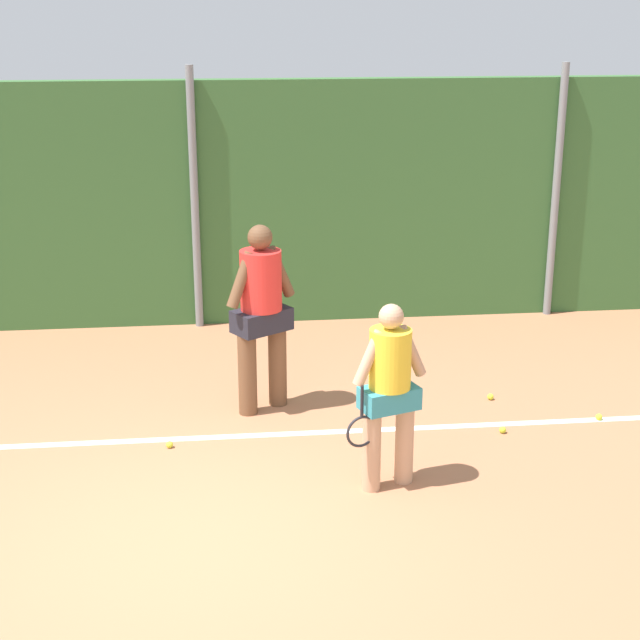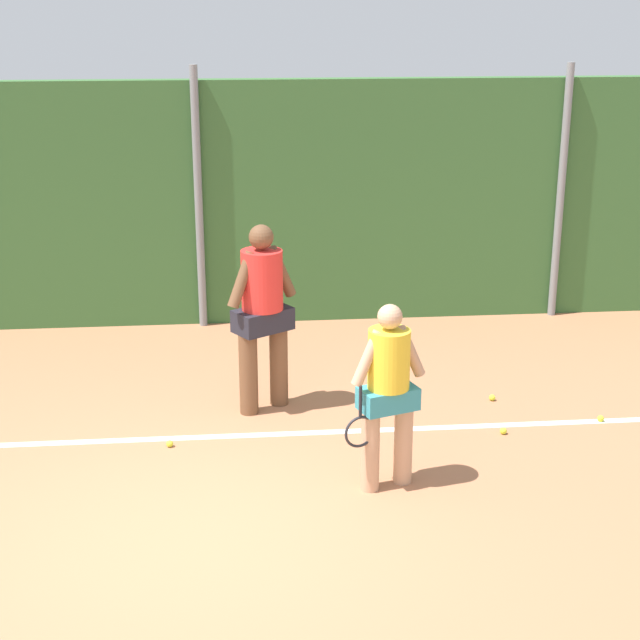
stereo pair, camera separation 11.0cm
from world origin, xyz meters
The scene contains 12 objects.
ground_plane centered at (0.00, 1.58, 0.00)m, with size 24.55×24.55×0.00m, color #B2704C.
hedge_fence_backdrop centered at (0.00, 5.39, 1.54)m, with size 15.96×0.25×3.07m, color #386633.
fence_post_center centered at (0.00, 5.21, 1.63)m, with size 0.10×0.10×3.26m, color gray.
fence_post_right centered at (4.60, 5.21, 1.63)m, with size 0.10×0.10×3.26m, color gray.
court_baseline_paint centered at (0.00, 1.82, 0.00)m, with size 11.66×0.10×0.01m, color white.
player_foreground_near centered at (1.66, 0.71, 0.92)m, with size 0.72×0.42×1.64m.
player_midcourt centered at (0.68, 2.48, 1.08)m, with size 0.71×0.58×1.93m.
tennis_ball_0 centered at (4.00, 1.82, 0.03)m, with size 0.07×0.07×0.07m, color #CCDB33.
tennis_ball_4 centered at (2.95, 1.63, 0.03)m, with size 0.07×0.07×0.07m, color #CCDB33.
tennis_ball_5 centered at (-0.24, 1.65, 0.03)m, with size 0.07×0.07×0.07m, color #CCDB33.
tennis_ball_6 centered at (0.50, 4.24, 0.03)m, with size 0.07×0.07×0.07m, color #CCDB33.
tennis_ball_8 centered at (3.06, 2.44, 0.03)m, with size 0.07×0.07×0.07m, color #CCDB33.
Camera 2 is at (0.39, -6.70, 4.01)m, focal length 54.40 mm.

